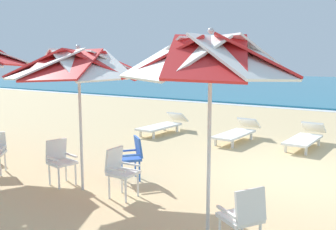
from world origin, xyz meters
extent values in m
plane|color=#D3B784|center=(0.00, 0.00, 0.00)|extent=(80.00, 80.00, 0.00)
cylinder|color=silver|center=(-0.24, -3.40, 1.12)|extent=(0.05, 0.05, 2.23)
cube|color=red|center=(0.27, -3.19, 2.41)|extent=(1.27, 1.19, 0.56)
cube|color=white|center=(-0.03, -2.89, 2.41)|extent=(1.20, 1.24, 0.56)
cube|color=red|center=(-0.45, -2.89, 2.41)|extent=(1.19, 1.27, 0.56)
cube|color=white|center=(-0.74, -3.19, 2.41)|extent=(1.24, 1.20, 0.56)
cube|color=red|center=(-0.74, -3.61, 2.41)|extent=(1.27, 1.19, 0.56)
cube|color=white|center=(-0.45, -3.90, 2.41)|extent=(1.20, 1.24, 0.56)
cube|color=red|center=(-0.03, -3.90, 2.41)|extent=(1.19, 1.27, 0.56)
cube|color=white|center=(0.27, -3.61, 2.41)|extent=(1.24, 1.20, 0.56)
sphere|color=silver|center=(-0.24, -3.40, 2.73)|extent=(0.08, 0.08, 0.08)
cube|color=white|center=(0.25, -3.49, 0.44)|extent=(0.61, 0.61, 0.05)
cube|color=white|center=(0.42, -3.59, 0.67)|extent=(0.30, 0.41, 0.40)
cube|color=white|center=(0.15, -3.66, 0.55)|extent=(0.36, 0.24, 0.03)
cube|color=white|center=(0.36, -3.32, 0.55)|extent=(0.36, 0.24, 0.03)
cylinder|color=white|center=(0.19, -3.25, 0.21)|extent=(0.04, 0.04, 0.41)
cylinder|color=silver|center=(-3.02, -2.98, 1.08)|extent=(0.05, 0.05, 2.15)
cube|color=red|center=(-2.46, -2.74, 2.30)|extent=(1.40, 1.33, 0.53)
cube|color=white|center=(-2.79, -2.42, 2.30)|extent=(1.32, 1.43, 0.53)
cube|color=red|center=(-3.25, -2.42, 2.30)|extent=(1.33, 1.40, 0.53)
cube|color=white|center=(-3.58, -2.74, 2.30)|extent=(1.43, 1.32, 0.53)
cube|color=red|center=(-3.58, -3.21, 2.30)|extent=(1.40, 1.33, 0.53)
cube|color=white|center=(-3.25, -3.54, 2.30)|extent=(1.32, 1.43, 0.53)
cube|color=red|center=(-2.79, -3.54, 2.30)|extent=(1.33, 1.40, 0.53)
cube|color=white|center=(-2.46, -3.21, 2.30)|extent=(1.43, 1.32, 0.53)
sphere|color=silver|center=(-3.02, -2.98, 2.60)|extent=(0.08, 0.08, 0.08)
cube|color=white|center=(-2.15, -2.85, 0.44)|extent=(0.46, 0.46, 0.05)
cube|color=white|center=(-2.34, -2.86, 0.67)|extent=(0.11, 0.42, 0.40)
cube|color=white|center=(-2.15, -2.65, 0.55)|extent=(0.40, 0.06, 0.03)
cube|color=white|center=(-2.14, -3.05, 0.55)|extent=(0.40, 0.06, 0.03)
cylinder|color=white|center=(-1.98, -2.67, 0.21)|extent=(0.04, 0.04, 0.41)
cylinder|color=white|center=(-1.96, -3.02, 0.21)|extent=(0.04, 0.04, 0.41)
cylinder|color=white|center=(-2.33, -2.69, 0.21)|extent=(0.04, 0.04, 0.41)
cylinder|color=white|center=(-2.31, -3.04, 0.21)|extent=(0.04, 0.04, 0.41)
cube|color=blue|center=(-2.68, -2.05, 0.44)|extent=(0.62, 0.62, 0.05)
cube|color=blue|center=(-2.56, -1.89, 0.67)|extent=(0.39, 0.33, 0.40)
cube|color=blue|center=(-2.53, -2.18, 0.55)|extent=(0.28, 0.33, 0.03)
cube|color=blue|center=(-2.84, -1.93, 0.55)|extent=(0.28, 0.33, 0.03)
cylinder|color=blue|center=(-2.66, -2.30, 0.21)|extent=(0.04, 0.04, 0.41)
cylinder|color=blue|center=(-2.93, -2.08, 0.21)|extent=(0.04, 0.04, 0.41)
cylinder|color=blue|center=(-2.44, -2.02, 0.21)|extent=(0.04, 0.04, 0.41)
cylinder|color=blue|center=(-2.71, -1.80, 0.21)|extent=(0.04, 0.04, 0.41)
cube|color=white|center=(-3.55, -2.98, 0.44)|extent=(0.52, 0.52, 0.05)
cube|color=white|center=(-3.75, -2.94, 0.67)|extent=(0.18, 0.43, 0.40)
cube|color=white|center=(-3.51, -2.78, 0.55)|extent=(0.40, 0.12, 0.03)
cube|color=white|center=(-3.59, -3.18, 0.55)|extent=(0.40, 0.12, 0.03)
cylinder|color=white|center=(-3.34, -2.84, 0.21)|extent=(0.04, 0.04, 0.41)
cylinder|color=white|center=(-3.41, -3.19, 0.21)|extent=(0.04, 0.04, 0.41)
cylinder|color=white|center=(-3.69, -2.77, 0.21)|extent=(0.04, 0.04, 0.41)
cylinder|color=white|center=(-3.76, -3.12, 0.21)|extent=(0.04, 0.04, 0.41)
cube|color=white|center=(-5.15, -3.15, 0.55)|extent=(0.29, 0.32, 0.03)
cylinder|color=white|center=(-5.06, -3.30, 0.21)|extent=(0.04, 0.04, 0.41)
cylinder|color=white|center=(-5.29, -3.04, 0.21)|extent=(0.04, 0.04, 0.41)
cube|color=white|center=(-0.42, 2.56, 0.25)|extent=(0.70, 1.72, 0.06)
cube|color=white|center=(-0.38, 3.61, 0.44)|extent=(0.63, 0.50, 0.36)
cube|color=white|center=(-0.18, 1.91, 0.11)|extent=(0.06, 0.06, 0.22)
cube|color=white|center=(-0.70, 1.93, 0.11)|extent=(0.06, 0.06, 0.22)
cube|color=white|center=(-0.14, 3.19, 0.11)|extent=(0.06, 0.06, 0.22)
cube|color=white|center=(-0.65, 3.21, 0.11)|extent=(0.06, 0.06, 0.22)
cube|color=white|center=(-2.27, 2.25, 0.25)|extent=(0.70, 1.72, 0.06)
cube|color=white|center=(-2.23, 3.30, 0.44)|extent=(0.63, 0.50, 0.36)
cube|color=white|center=(-2.04, 1.60, 0.11)|extent=(0.06, 0.06, 0.22)
cube|color=white|center=(-2.55, 1.62, 0.11)|extent=(0.06, 0.06, 0.22)
cube|color=white|center=(-1.99, 2.88, 0.11)|extent=(0.06, 0.06, 0.22)
cube|color=white|center=(-2.50, 2.89, 0.11)|extent=(0.06, 0.06, 0.22)
cube|color=white|center=(-4.78, 2.09, 0.25)|extent=(0.71, 1.73, 0.06)
cube|color=white|center=(-4.74, 3.14, 0.44)|extent=(0.63, 0.50, 0.36)
cube|color=white|center=(-4.55, 1.44, 0.11)|extent=(0.06, 0.06, 0.22)
cube|color=white|center=(-5.06, 1.46, 0.11)|extent=(0.06, 0.06, 0.22)
cube|color=white|center=(-4.50, 2.71, 0.11)|extent=(0.06, 0.06, 0.22)
cube|color=white|center=(-5.01, 2.73, 0.11)|extent=(0.06, 0.06, 0.22)
camera|label=1|loc=(1.90, -7.65, 2.37)|focal=39.91mm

